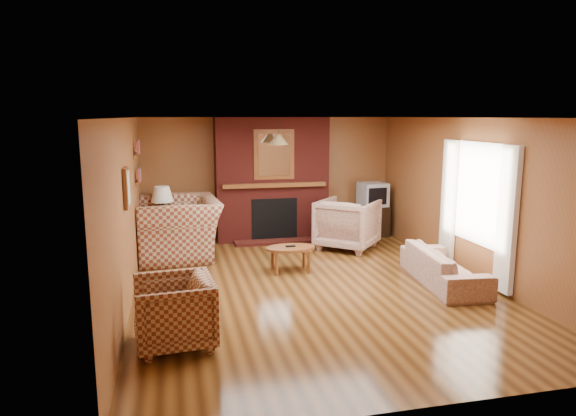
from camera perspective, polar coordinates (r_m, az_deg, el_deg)
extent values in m
plane|color=#42250E|center=(7.51, 2.67, -8.63)|extent=(6.50, 6.50, 0.00)
plane|color=white|center=(7.11, 2.83, 9.99)|extent=(6.50, 6.50, 0.00)
plane|color=#99592F|center=(10.35, -2.09, 3.40)|extent=(6.50, 0.00, 6.50)
plane|color=#99592F|center=(4.26, 14.64, -6.85)|extent=(6.50, 0.00, 6.50)
plane|color=#99592F|center=(6.98, -17.43, -0.37)|extent=(0.00, 6.50, 6.50)
plane|color=#99592F|center=(8.24, 19.74, 1.05)|extent=(0.00, 6.50, 6.50)
cube|color=#581813|center=(10.11, -1.82, 3.24)|extent=(2.20, 0.50, 2.40)
cube|color=black|center=(10.01, -1.55, -1.19)|extent=(0.90, 0.06, 0.80)
cube|color=#581813|center=(9.93, -1.34, -3.75)|extent=(1.60, 0.35, 0.06)
cube|color=brown|center=(9.86, -1.52, 2.59)|extent=(2.00, 0.18, 0.08)
cube|color=brown|center=(9.83, -1.57, 5.97)|extent=(0.78, 0.05, 0.95)
cube|color=white|center=(9.80, -1.53, 5.95)|extent=(0.62, 0.02, 0.80)
cube|color=beige|center=(7.46, 23.18, -1.25)|extent=(0.08, 0.35, 2.00)
cube|color=beige|center=(8.70, 17.42, 0.63)|extent=(0.08, 0.35, 2.00)
cube|color=white|center=(8.05, 20.42, 1.53)|extent=(0.03, 1.10, 1.50)
cube|color=brown|center=(8.83, -16.36, 2.80)|extent=(0.06, 0.55, 0.04)
cube|color=brown|center=(8.79, -16.50, 5.71)|extent=(0.06, 0.55, 0.04)
cube|color=brown|center=(6.63, -17.53, 2.15)|extent=(0.04, 0.40, 0.50)
cube|color=beige|center=(6.63, -17.31, 2.16)|extent=(0.01, 0.32, 0.42)
cylinder|color=black|center=(9.35, -1.03, 8.94)|extent=(0.01, 0.01, 0.35)
cone|color=#BC7A4B|center=(9.36, -1.02, 7.60)|extent=(0.36, 0.36, 0.18)
imported|color=maroon|center=(9.12, -12.14, -2.13)|extent=(1.49, 1.68, 1.02)
imported|color=maroon|center=(5.67, -12.54, -11.22)|extent=(0.89, 0.87, 0.75)
imported|color=beige|center=(7.85, 16.93, -6.25)|extent=(0.88, 1.85, 0.52)
imported|color=beige|center=(9.52, 6.63, -1.77)|extent=(1.41, 1.41, 0.92)
ellipsoid|color=brown|center=(8.06, 0.28, -4.48)|extent=(0.78, 0.48, 0.04)
cube|color=black|center=(8.06, 0.28, -4.26)|extent=(0.15, 0.05, 0.02)
cylinder|color=brown|center=(8.32, 1.79, -5.46)|extent=(0.05, 0.05, 0.36)
cylinder|color=brown|center=(8.21, -1.75, -5.68)|extent=(0.05, 0.05, 0.36)
cylinder|color=brown|center=(8.03, 2.36, -6.04)|extent=(0.05, 0.05, 0.36)
cylinder|color=brown|center=(7.92, -1.31, -6.28)|extent=(0.05, 0.05, 0.36)
cube|color=brown|center=(9.55, -13.63, -3.14)|extent=(0.42, 0.42, 0.54)
sphere|color=white|center=(9.46, -13.73, -0.62)|extent=(0.32, 0.32, 0.32)
cylinder|color=black|center=(9.43, -13.78, 0.45)|extent=(0.03, 0.03, 0.10)
cone|color=white|center=(9.40, -13.83, 1.52)|extent=(0.40, 0.40, 0.28)
cube|color=black|center=(10.65, 9.31, -1.39)|extent=(0.61, 0.56, 0.62)
cube|color=#ADB0B5|center=(10.55, 9.40, 1.51)|extent=(0.55, 0.53, 0.47)
cube|color=black|center=(10.32, 9.93, 1.30)|extent=(0.39, 0.05, 0.33)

